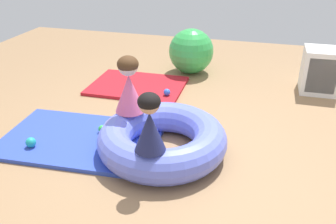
{
  "coord_description": "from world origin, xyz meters",
  "views": [
    {
      "loc": [
        0.74,
        -2.75,
        1.85
      ],
      "look_at": [
        -0.04,
        0.13,
        0.33
      ],
      "focal_mm": 38.14,
      "sensor_mm": 36.0,
      "label": 1
    }
  ],
  "objects_px": {
    "child_in_pink": "(129,85)",
    "exercise_ball_large": "(191,51)",
    "play_ball_teal": "(31,142)",
    "storage_cube": "(320,71)",
    "child_in_navy": "(150,123)",
    "play_ball_pink": "(139,133)",
    "inflatable_cushion": "(162,139)",
    "play_ball_green": "(102,129)",
    "play_ball_blue": "(167,92)"
  },
  "relations": [
    {
      "from": "play_ball_green",
      "to": "child_in_pink",
      "type": "bearing_deg",
      "value": 7.23
    },
    {
      "from": "play_ball_green",
      "to": "child_in_navy",
      "type": "bearing_deg",
      "value": -39.1
    },
    {
      "from": "child_in_navy",
      "to": "exercise_ball_large",
      "type": "distance_m",
      "value": 2.61
    },
    {
      "from": "child_in_pink",
      "to": "play_ball_teal",
      "type": "relative_size",
      "value": 5.75
    },
    {
      "from": "play_ball_teal",
      "to": "storage_cube",
      "type": "xyz_separation_m",
      "value": [
        2.73,
        2.18,
        0.19
      ]
    },
    {
      "from": "child_in_pink",
      "to": "play_ball_teal",
      "type": "distance_m",
      "value": 1.07
    },
    {
      "from": "child_in_pink",
      "to": "play_ball_pink",
      "type": "bearing_deg",
      "value": -14.43
    },
    {
      "from": "child_in_pink",
      "to": "exercise_ball_large",
      "type": "relative_size",
      "value": 0.86
    },
    {
      "from": "child_in_pink",
      "to": "play_ball_pink",
      "type": "relative_size",
      "value": 7.95
    },
    {
      "from": "inflatable_cushion",
      "to": "play_ball_green",
      "type": "height_order",
      "value": "inflatable_cushion"
    },
    {
      "from": "child_in_navy",
      "to": "play_ball_green",
      "type": "distance_m",
      "value": 1.01
    },
    {
      "from": "child_in_navy",
      "to": "play_ball_blue",
      "type": "relative_size",
      "value": 5.76
    },
    {
      "from": "inflatable_cushion",
      "to": "play_ball_green",
      "type": "relative_size",
      "value": 15.16
    },
    {
      "from": "child_in_pink",
      "to": "storage_cube",
      "type": "distance_m",
      "value": 2.58
    },
    {
      "from": "inflatable_cushion",
      "to": "child_in_pink",
      "type": "xyz_separation_m",
      "value": [
        -0.37,
        0.19,
        0.42
      ]
    },
    {
      "from": "child_in_pink",
      "to": "inflatable_cushion",
      "type": "bearing_deg",
      "value": -39.55
    },
    {
      "from": "inflatable_cushion",
      "to": "exercise_ball_large",
      "type": "distance_m",
      "value": 2.19
    },
    {
      "from": "play_ball_teal",
      "to": "storage_cube",
      "type": "bearing_deg",
      "value": 38.63
    },
    {
      "from": "inflatable_cushion",
      "to": "play_ball_blue",
      "type": "bearing_deg",
      "value": 103.4
    },
    {
      "from": "exercise_ball_large",
      "to": "storage_cube",
      "type": "height_order",
      "value": "exercise_ball_large"
    },
    {
      "from": "play_ball_teal",
      "to": "exercise_ball_large",
      "type": "xyz_separation_m",
      "value": [
        1.01,
        2.45,
        0.23
      ]
    },
    {
      "from": "play_ball_teal",
      "to": "inflatable_cushion",
      "type": "bearing_deg",
      "value": 12.94
    },
    {
      "from": "play_ball_teal",
      "to": "child_in_navy",
      "type": "bearing_deg",
      "value": -6.55
    },
    {
      "from": "child_in_pink",
      "to": "play_ball_blue",
      "type": "distance_m",
      "value": 1.13
    },
    {
      "from": "inflatable_cushion",
      "to": "play_ball_pink",
      "type": "xyz_separation_m",
      "value": [
        -0.29,
        0.18,
        -0.08
      ]
    },
    {
      "from": "play_ball_green",
      "to": "play_ball_blue",
      "type": "distance_m",
      "value": 1.12
    },
    {
      "from": "play_ball_green",
      "to": "exercise_ball_large",
      "type": "bearing_deg",
      "value": 76.71
    },
    {
      "from": "play_ball_pink",
      "to": "play_ball_green",
      "type": "bearing_deg",
      "value": -174.59
    },
    {
      "from": "play_ball_blue",
      "to": "exercise_ball_large",
      "type": "bearing_deg",
      "value": 84.62
    },
    {
      "from": "child_in_pink",
      "to": "exercise_ball_large",
      "type": "height_order",
      "value": "child_in_pink"
    },
    {
      "from": "play_ball_green",
      "to": "play_ball_pink",
      "type": "relative_size",
      "value": 1.13
    },
    {
      "from": "storage_cube",
      "to": "inflatable_cushion",
      "type": "bearing_deg",
      "value": -128.72
    },
    {
      "from": "child_in_navy",
      "to": "play_ball_pink",
      "type": "bearing_deg",
      "value": 94.76
    },
    {
      "from": "play_ball_pink",
      "to": "exercise_ball_large",
      "type": "relative_size",
      "value": 0.11
    },
    {
      "from": "storage_cube",
      "to": "child_in_navy",
      "type": "bearing_deg",
      "value": -122.95
    },
    {
      "from": "play_ball_teal",
      "to": "storage_cube",
      "type": "relative_size",
      "value": 0.17
    },
    {
      "from": "play_ball_blue",
      "to": "storage_cube",
      "type": "relative_size",
      "value": 0.15
    },
    {
      "from": "child_in_navy",
      "to": "inflatable_cushion",
      "type": "bearing_deg",
      "value": 70.17
    },
    {
      "from": "play_ball_pink",
      "to": "exercise_ball_large",
      "type": "distance_m",
      "value": 2.01
    },
    {
      "from": "inflatable_cushion",
      "to": "storage_cube",
      "type": "distance_m",
      "value": 2.45
    },
    {
      "from": "child_in_pink",
      "to": "play_ball_pink",
      "type": "distance_m",
      "value": 0.51
    },
    {
      "from": "play_ball_green",
      "to": "exercise_ball_large",
      "type": "height_order",
      "value": "exercise_ball_large"
    },
    {
      "from": "play_ball_teal",
      "to": "storage_cube",
      "type": "distance_m",
      "value": 3.5
    },
    {
      "from": "inflatable_cushion",
      "to": "child_in_navy",
      "type": "bearing_deg",
      "value": -86.97
    },
    {
      "from": "inflatable_cushion",
      "to": "child_in_navy",
      "type": "xyz_separation_m",
      "value": [
        0.02,
        -0.42,
        0.39
      ]
    },
    {
      "from": "play_ball_blue",
      "to": "play_ball_teal",
      "type": "distance_m",
      "value": 1.74
    },
    {
      "from": "child_in_pink",
      "to": "play_ball_teal",
      "type": "height_order",
      "value": "child_in_pink"
    },
    {
      "from": "inflatable_cushion",
      "to": "play_ball_pink",
      "type": "bearing_deg",
      "value": 147.83
    },
    {
      "from": "play_ball_blue",
      "to": "storage_cube",
      "type": "xyz_separation_m",
      "value": [
        1.81,
        0.71,
        0.2
      ]
    },
    {
      "from": "child_in_pink",
      "to": "play_ball_green",
      "type": "bearing_deg",
      "value": 174.08
    }
  ]
}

